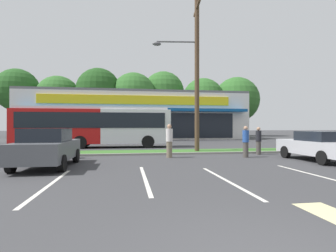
{
  "coord_description": "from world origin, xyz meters",
  "views": [
    {
      "loc": [
        -1.64,
        -2.76,
        1.66
      ],
      "look_at": [
        1.56,
        18.1,
        1.74
      ],
      "focal_mm": 28.1,
      "sensor_mm": 36.0,
      "label": 1
    }
  ],
  "objects": [
    {
      "name": "pedestrian_near_bench",
      "position": [
        6.18,
        12.09,
        0.83
      ],
      "size": [
        0.33,
        0.33,
        1.66
      ],
      "rotation": [
        0.0,
        0.0,
        2.24
      ],
      "color": "#47423D",
      "rests_on": "ground_plane"
    },
    {
      "name": "car_2",
      "position": [
        -4.92,
        8.71,
        0.81
      ],
      "size": [
        1.98,
        4.27,
        1.6
      ],
      "rotation": [
        0.0,
        0.0,
        1.57
      ],
      "color": "#515459",
      "rests_on": "ground_plane"
    },
    {
      "name": "tree_mid",
      "position": [
        -0.62,
        43.51,
        7.36
      ],
      "size": [
        7.59,
        7.59,
        11.16
      ],
      "color": "#473323",
      "rests_on": "ground_plane"
    },
    {
      "name": "car_3",
      "position": [
        7.61,
        8.82,
        0.75
      ],
      "size": [
        1.96,
        4.4,
        1.46
      ],
      "rotation": [
        0.0,
        0.0,
        1.57
      ],
      "color": "#B7B7BC",
      "rests_on": "ground_plane"
    },
    {
      "name": "tree_mid_left",
      "position": [
        -6.67,
        44.04,
        8.04
      ],
      "size": [
        7.6,
        7.6,
        11.85
      ],
      "color": "#473323",
      "rests_on": "ground_plane"
    },
    {
      "name": "parking_stripe_1",
      "position": [
        -1.09,
        5.76,
        0.0
      ],
      "size": [
        0.12,
        4.8,
        0.01
      ],
      "primitive_type": "cube",
      "color": "silver",
      "rests_on": "ground_plane"
    },
    {
      "name": "utility_pole",
      "position": [
        2.64,
        13.72,
        5.32
      ],
      "size": [
        3.07,
        2.4,
        9.94
      ],
      "color": "#4C3826",
      "rests_on": "ground_plane"
    },
    {
      "name": "storefront_building",
      "position": [
        -0.44,
        35.43,
        3.22
      ],
      "size": [
        29.56,
        12.19,
        6.43
      ],
      "color": "silver",
      "rests_on": "ground_plane"
    },
    {
      "name": "tree_mid_right",
      "position": [
        5.04,
        46.4,
        8.24
      ],
      "size": [
        7.76,
        7.76,
        12.13
      ],
      "color": "#473323",
      "rests_on": "ground_plane"
    },
    {
      "name": "tree_far_left",
      "position": [
        -20.78,
        46.65,
        8.13
      ],
      "size": [
        7.43,
        7.43,
        11.86
      ],
      "color": "#473323",
      "rests_on": "ground_plane"
    },
    {
      "name": "grass_median",
      "position": [
        0.0,
        14.0,
        0.06
      ],
      "size": [
        56.0,
        2.2,
        0.12
      ],
      "primitive_type": "cube",
      "color": "#386B28",
      "rests_on": "ground_plane"
    },
    {
      "name": "tree_far_right",
      "position": [
        18.32,
        43.42,
        6.73
      ],
      "size": [
        8.31,
        8.31,
        10.89
      ],
      "color": "#473323",
      "rests_on": "ground_plane"
    },
    {
      "name": "tree_right",
      "position": [
        11.92,
        43.48,
        6.74
      ],
      "size": [
        7.55,
        7.55,
        10.52
      ],
      "color": "#473323",
      "rests_on": "ground_plane"
    },
    {
      "name": "parking_stripe_2",
      "position": [
        1.4,
        5.05,
        0.0
      ],
      "size": [
        0.12,
        4.8,
        0.01
      ],
      "primitive_type": "cube",
      "color": "silver",
      "rests_on": "ground_plane"
    },
    {
      "name": "tree_left",
      "position": [
        -13.69,
        45.52,
        6.76
      ],
      "size": [
        7.65,
        7.65,
        10.59
      ],
      "color": "#473323",
      "rests_on": "ground_plane"
    },
    {
      "name": "parking_stripe_3",
      "position": [
        4.77,
        5.29,
        0.0
      ],
      "size": [
        0.12,
        4.8,
        0.01
      ],
      "primitive_type": "cube",
      "color": "silver",
      "rests_on": "ground_plane"
    },
    {
      "name": "bus_stop_bench",
      "position": [
        -5.08,
        11.75,
        0.5
      ],
      "size": [
        1.6,
        0.45,
        0.95
      ],
      "rotation": [
        0.0,
        0.0,
        3.14
      ],
      "color": "brown",
      "rests_on": "ground_plane"
    },
    {
      "name": "pedestrian_mid",
      "position": [
        4.75,
        10.81,
        0.86
      ],
      "size": [
        0.35,
        0.35,
        1.71
      ],
      "rotation": [
        0.0,
        0.0,
        1.53
      ],
      "color": "#47423D",
      "rests_on": "ground_plane"
    },
    {
      "name": "curb_lip",
      "position": [
        0.0,
        12.78,
        0.06
      ],
      "size": [
        56.0,
        0.24,
        0.12
      ],
      "primitive_type": "cube",
      "color": "gray",
      "rests_on": "ground_plane"
    },
    {
      "name": "parking_stripe_0",
      "position": [
        -3.85,
        5.28,
        0.0
      ],
      "size": [
        0.12,
        4.8,
        0.01
      ],
      "primitive_type": "cube",
      "color": "silver",
      "rests_on": "ground_plane"
    },
    {
      "name": "pedestrian_by_pole",
      "position": [
        0.59,
        11.32,
        0.91
      ],
      "size": [
        0.37,
        0.37,
        1.81
      ],
      "rotation": [
        0.0,
        0.0,
        2.97
      ],
      "color": "#726651",
      "rests_on": "ground_plane"
    },
    {
      "name": "city_bus",
      "position": [
        -4.28,
        19.09,
        1.77
      ],
      "size": [
        12.17,
        2.75,
        3.25
      ],
      "rotation": [
        0.0,
        0.0,
        -0.01
      ],
      "color": "#B71414",
      "rests_on": "ground_plane"
    },
    {
      "name": "lot_arrow",
      "position": [
        2.21,
        1.65,
        0.0
      ],
      "size": [
        0.7,
        1.6,
        0.01
      ],
      "primitive_type": "cube",
      "color": "beige",
      "rests_on": "ground_plane"
    }
  ]
}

